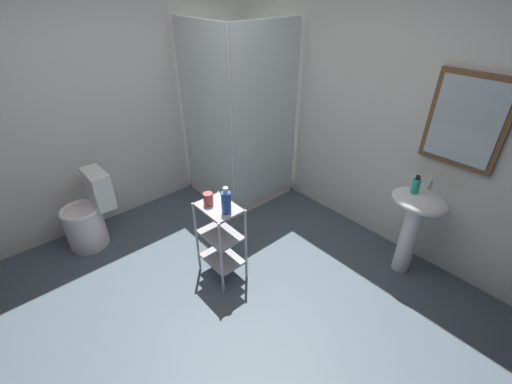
{
  "coord_description": "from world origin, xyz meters",
  "views": [
    {
      "loc": [
        1.65,
        -1.04,
        2.3
      ],
      "look_at": [
        -0.15,
        0.54,
        0.8
      ],
      "focal_mm": 23.99,
      "sensor_mm": 36.0,
      "label": 1
    }
  ],
  "objects_px": {
    "toilet": "(89,217)",
    "shampoo_bottle_blue": "(226,202)",
    "rinse_cup": "(208,199)",
    "pedestal_sink": "(415,217)",
    "storage_cart": "(221,236)",
    "hand_soap_bottle": "(416,185)",
    "shower_stall": "(239,161)"
  },
  "relations": [
    {
      "from": "shower_stall",
      "to": "toilet",
      "type": "height_order",
      "value": "shower_stall"
    },
    {
      "from": "toilet",
      "to": "hand_soap_bottle",
      "type": "xyz_separation_m",
      "value": [
        2.2,
        1.99,
        0.56
      ]
    },
    {
      "from": "pedestal_sink",
      "to": "toilet",
      "type": "xyz_separation_m",
      "value": [
        -2.26,
        -2.0,
        -0.26
      ]
    },
    {
      "from": "shower_stall",
      "to": "rinse_cup",
      "type": "bearing_deg",
      "value": -49.08
    },
    {
      "from": "shower_stall",
      "to": "hand_soap_bottle",
      "type": "relative_size",
      "value": 12.82
    },
    {
      "from": "pedestal_sink",
      "to": "hand_soap_bottle",
      "type": "relative_size",
      "value": 5.19
    },
    {
      "from": "shower_stall",
      "to": "hand_soap_bottle",
      "type": "distance_m",
      "value": 1.99
    },
    {
      "from": "pedestal_sink",
      "to": "hand_soap_bottle",
      "type": "xyz_separation_m",
      "value": [
        -0.06,
        -0.02,
        0.3
      ]
    },
    {
      "from": "toilet",
      "to": "rinse_cup",
      "type": "relative_size",
      "value": 7.13
    },
    {
      "from": "toilet",
      "to": "pedestal_sink",
      "type": "bearing_deg",
      "value": 41.56
    },
    {
      "from": "toilet",
      "to": "rinse_cup",
      "type": "xyz_separation_m",
      "value": [
        1.14,
        0.67,
        0.48
      ]
    },
    {
      "from": "hand_soap_bottle",
      "to": "pedestal_sink",
      "type": "bearing_deg",
      "value": 15.8
    },
    {
      "from": "shower_stall",
      "to": "storage_cart",
      "type": "height_order",
      "value": "shower_stall"
    },
    {
      "from": "pedestal_sink",
      "to": "storage_cart",
      "type": "relative_size",
      "value": 1.09
    },
    {
      "from": "hand_soap_bottle",
      "to": "shampoo_bottle_blue",
      "type": "relative_size",
      "value": 0.69
    },
    {
      "from": "shampoo_bottle_blue",
      "to": "rinse_cup",
      "type": "relative_size",
      "value": 2.13
    },
    {
      "from": "storage_cart",
      "to": "hand_soap_bottle",
      "type": "bearing_deg",
      "value": 52.45
    },
    {
      "from": "rinse_cup",
      "to": "shampoo_bottle_blue",
      "type": "bearing_deg",
      "value": 13.19
    },
    {
      "from": "pedestal_sink",
      "to": "rinse_cup",
      "type": "distance_m",
      "value": 1.75
    },
    {
      "from": "toilet",
      "to": "rinse_cup",
      "type": "bearing_deg",
      "value": 30.51
    },
    {
      "from": "pedestal_sink",
      "to": "shampoo_bottle_blue",
      "type": "xyz_separation_m",
      "value": [
        -0.93,
        -1.29,
        0.26
      ]
    },
    {
      "from": "shampoo_bottle_blue",
      "to": "hand_soap_bottle",
      "type": "bearing_deg",
      "value": 55.53
    },
    {
      "from": "pedestal_sink",
      "to": "toilet",
      "type": "distance_m",
      "value": 3.03
    },
    {
      "from": "pedestal_sink",
      "to": "toilet",
      "type": "height_order",
      "value": "pedestal_sink"
    },
    {
      "from": "toilet",
      "to": "shampoo_bottle_blue",
      "type": "height_order",
      "value": "shampoo_bottle_blue"
    },
    {
      "from": "shampoo_bottle_blue",
      "to": "toilet",
      "type": "bearing_deg",
      "value": -151.63
    },
    {
      "from": "shower_stall",
      "to": "toilet",
      "type": "distance_m",
      "value": 1.71
    },
    {
      "from": "pedestal_sink",
      "to": "storage_cart",
      "type": "bearing_deg",
      "value": -128.8
    },
    {
      "from": "storage_cart",
      "to": "hand_soap_bottle",
      "type": "distance_m",
      "value": 1.66
    },
    {
      "from": "pedestal_sink",
      "to": "shampoo_bottle_blue",
      "type": "height_order",
      "value": "shampoo_bottle_blue"
    },
    {
      "from": "pedestal_sink",
      "to": "shampoo_bottle_blue",
      "type": "relative_size",
      "value": 3.57
    },
    {
      "from": "shower_stall",
      "to": "pedestal_sink",
      "type": "xyz_separation_m",
      "value": [
        1.98,
        0.32,
        0.12
      ]
    }
  ]
}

